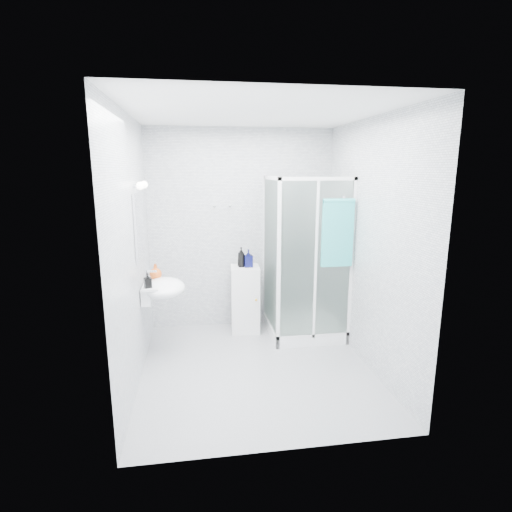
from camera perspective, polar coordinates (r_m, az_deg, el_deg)
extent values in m
cube|color=silver|center=(4.00, 0.05, 1.02)|extent=(2.40, 2.60, 2.60)
cube|color=#9EA0A2|center=(4.44, 0.04, -15.64)|extent=(2.40, 2.60, 0.01)
cube|color=white|center=(3.95, 0.05, 19.79)|extent=(2.40, 2.60, 0.01)
cube|color=white|center=(5.31, 6.78, -10.16)|extent=(0.90, 0.90, 0.12)
cube|color=white|center=(4.81, 2.33, 11.08)|extent=(0.04, 0.90, 0.04)
cube|color=white|center=(4.50, 8.87, 10.86)|extent=(0.90, 0.04, 0.04)
cube|color=white|center=(4.52, 3.25, -1.56)|extent=(0.04, 0.04, 2.00)
cube|color=white|center=(4.92, 2.12, 0.07)|extent=(0.02, 0.82, 1.84)
cube|color=white|center=(4.61, 8.52, -0.90)|extent=(0.82, 0.02, 1.84)
cube|color=white|center=(4.62, 8.49, -0.87)|extent=(0.03, 0.04, 1.84)
cylinder|color=silver|center=(5.34, 6.02, 4.36)|extent=(0.02, 0.02, 1.00)
cylinder|color=silver|center=(5.27, 6.22, 9.38)|extent=(0.09, 0.05, 0.09)
cylinder|color=silver|center=(5.43, 6.38, 1.27)|extent=(0.12, 0.04, 0.12)
cylinder|color=silver|center=(4.56, 12.33, 8.23)|extent=(0.03, 0.05, 0.03)
cube|color=white|center=(4.56, -15.21, -5.13)|extent=(0.10, 0.40, 0.18)
ellipsoid|color=white|center=(4.53, -12.98, -4.48)|extent=(0.46, 0.56, 0.20)
cube|color=white|center=(4.52, -14.53, -3.91)|extent=(0.16, 0.50, 0.02)
cylinder|color=silver|center=(4.51, -15.34, -2.95)|extent=(0.04, 0.04, 0.16)
cylinder|color=silver|center=(4.49, -14.75, -2.13)|extent=(0.12, 0.02, 0.02)
cube|color=white|center=(4.40, -16.34, 4.21)|extent=(0.02, 0.60, 0.70)
cylinder|color=silver|center=(4.21, -16.77, 9.58)|extent=(0.05, 0.04, 0.04)
sphere|color=white|center=(4.20, -16.22, 9.61)|extent=(0.08, 0.08, 0.08)
cylinder|color=silver|center=(4.53, -16.21, 9.77)|extent=(0.05, 0.04, 0.04)
sphere|color=white|center=(4.52, -15.71, 9.80)|extent=(0.08, 0.08, 0.08)
cylinder|color=silver|center=(5.17, -5.97, 7.11)|extent=(0.02, 0.04, 0.02)
sphere|color=silver|center=(5.15, -5.96, 7.09)|extent=(0.03, 0.03, 0.03)
cylinder|color=silver|center=(5.18, -3.74, 7.17)|extent=(0.02, 0.04, 0.02)
sphere|color=silver|center=(5.16, -3.72, 7.14)|extent=(0.03, 0.03, 0.03)
cube|color=white|center=(5.21, -1.55, -6.15)|extent=(0.38, 0.38, 0.87)
cube|color=white|center=(5.04, -1.31, -6.77)|extent=(0.32, 0.03, 0.74)
sphere|color=yellow|center=(5.03, 0.02, -6.30)|extent=(0.03, 0.03, 0.03)
cube|color=#2DABAB|center=(4.58, 11.57, 3.08)|extent=(0.36, 0.04, 0.74)
cylinder|color=#2DABAB|center=(4.53, 11.77, 7.71)|extent=(0.36, 0.05, 0.05)
imported|color=black|center=(5.05, -2.12, -0.15)|extent=(0.12, 0.12, 0.25)
imported|color=#0B0D42|center=(5.04, -1.09, -0.32)|extent=(0.10, 0.11, 0.22)
imported|color=#C14D16|center=(4.65, -14.16, -2.16)|extent=(0.18, 0.18, 0.18)
imported|color=black|center=(4.34, -15.21, -3.40)|extent=(0.09, 0.09, 0.16)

